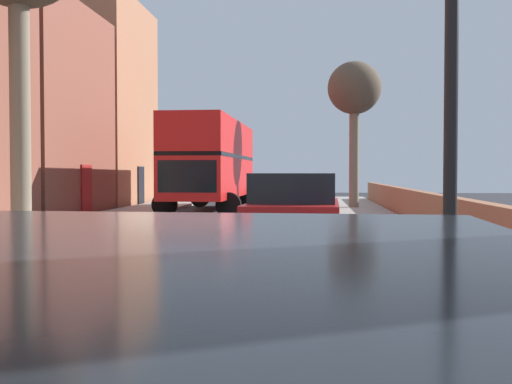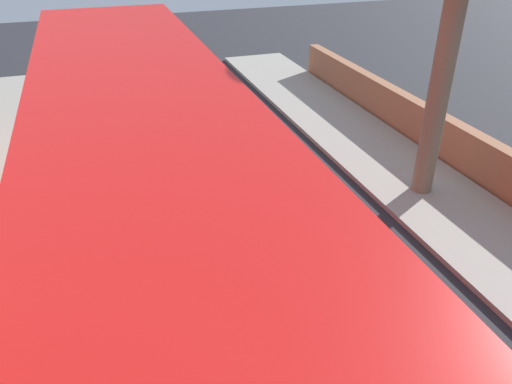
% 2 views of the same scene
% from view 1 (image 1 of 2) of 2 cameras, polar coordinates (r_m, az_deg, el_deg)
% --- Properties ---
extents(ground_plane, '(84.00, 84.00, 0.00)m').
position_cam_1_polar(ground_plane, '(13.07, -7.53, -6.01)').
color(ground_plane, '#28282D').
extents(road_centre_line, '(0.16, 54.00, 0.01)m').
position_cam_1_polar(road_centre_line, '(13.07, -7.53, -6.00)').
color(road_centre_line, silver).
rests_on(road_centre_line, ground).
extents(sidewalk_right, '(2.60, 60.00, 0.12)m').
position_cam_1_polar(sidewalk_right, '(12.88, 14.34, -5.90)').
color(sidewalk_right, '#9E998E').
rests_on(sidewalk_right, ground).
extents(boundary_wall_right, '(0.36, 54.00, 1.15)m').
position_cam_1_polar(boundary_wall_right, '(13.16, 21.06, -3.55)').
color(boundary_wall_right, '#9E6647').
rests_on(boundary_wall_right, ground).
extents(double_decker_bus, '(3.63, 10.67, 4.06)m').
position_cam_1_polar(double_decker_bus, '(27.91, -4.07, 3.00)').
color(double_decker_bus, red).
rests_on(double_decker_bus, ground).
extents(parked_car_red_right_0, '(2.56, 3.99, 1.76)m').
position_cam_1_polar(parked_car_red_right_0, '(12.73, 3.57, -1.75)').
color(parked_car_red_right_0, '#AD1919').
rests_on(parked_car_red_right_0, ground).
extents(street_tree_right_1, '(2.54, 2.54, 6.94)m').
position_cam_1_polar(street_tree_right_1, '(30.06, 9.09, 9.12)').
color(street_tree_right_1, '#7A6B56').
rests_on(street_tree_right_1, sidewalk_right).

